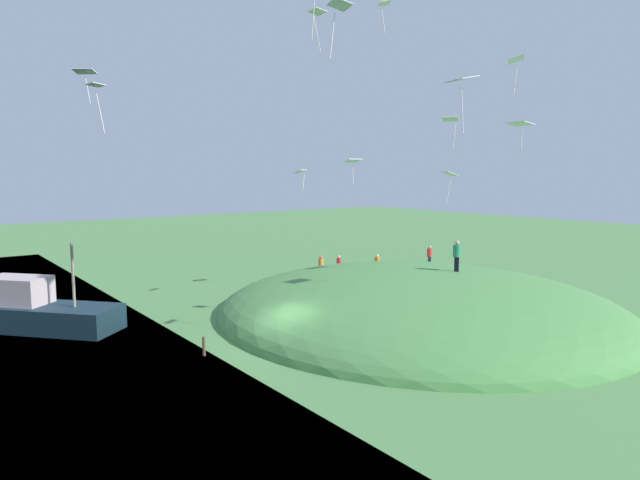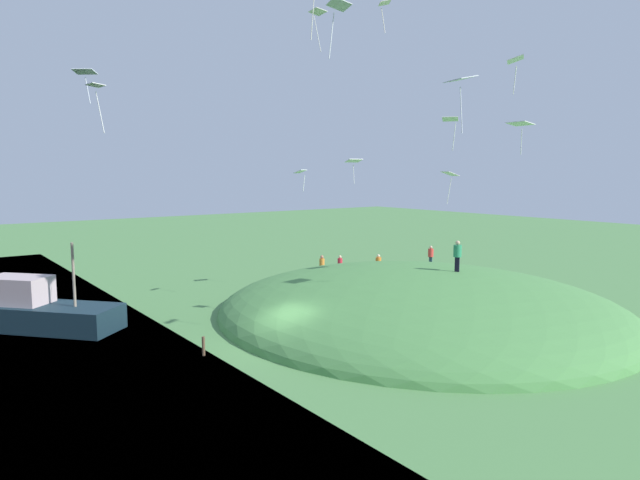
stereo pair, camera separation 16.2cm
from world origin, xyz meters
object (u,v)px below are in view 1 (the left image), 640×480
Objects in this scene: kite_2 at (339,7)px; person_near_shore at (377,262)px; kite_7 at (385,5)px; kite_8 at (300,172)px; kite_6 at (520,125)px; person_watching_kites at (457,252)px; boat_on_lake at (34,311)px; kite_3 at (317,14)px; mooring_post at (204,346)px; person_with_child at (339,263)px; kite_9 at (96,89)px; person_walking_path at (321,264)px; kite_4 at (85,73)px; kite_11 at (516,61)px; kite_5 at (353,162)px; kite_0 at (461,82)px; person_on_hilltop at (430,254)px; kite_10 at (451,121)px; kite_12 at (449,175)px.

person_near_shore is at bearing 42.69° from kite_2.
kite_8 is at bearing 92.41° from kite_7.
kite_6 is at bearing -11.00° from kite_2.
person_near_shore is (4.52, 11.54, -2.52)m from person_watching_kites.
kite_6 is (18.44, -16.15, 9.45)m from boat_on_lake.
kite_3 reaches higher than mooring_post.
person_with_child is 25.26m from kite_9.
person_walking_path is 1.25× the size of kite_4.
kite_5 is at bearing 74.92° from kite_11.
kite_8 is (-8.01, -6.08, 7.14)m from person_with_child.
kite_11 is at bearing -38.14° from kite_9.
kite_2 reaches higher than kite_6.
person_with_child is 19.81m from kite_3.
kite_5 is (-1.47, 7.58, 5.30)m from person_watching_kites.
person_walking_path is at bearing 73.85° from kite_5.
kite_0 is 7.54m from kite_6.
person_watching_kites is at bearing 52.39° from kite_11.
kite_8 is (-12.44, -0.57, 6.13)m from person_on_hilltop.
person_near_shore is 1.04× the size of person_with_child.
kite_8 reaches higher than person_on_hilltop.
person_on_hilltop is 19.83m from kite_3.
kite_2 reaches higher than mooring_post.
kite_8 is at bearing 16.23° from kite_9.
kite_5 reaches higher than mooring_post.
person_with_child is 24.49m from kite_11.
person_walking_path is 1.19× the size of kite_6.
kite_0 is at bearing 170.70° from boat_on_lake.
kite_3 is at bearing 115.24° from kite_6.
person_with_child is 24.94m from kite_4.
kite_11 is (-3.93, -14.59, 3.69)m from kite_5.
kite_10 reaches higher than person_with_child.
person_walking_path is at bearing 74.62° from kite_11.
kite_5 is 15.56m from kite_11.
kite_0 is 1.03× the size of kite_9.
kite_9 is 1.01× the size of kite_12.
person_walking_path reaches higher than mooring_post.
kite_0 reaches higher than person_with_child.
kite_0 is at bearing -113.47° from kite_7.
kite_4 reaches higher than person_with_child.
kite_7 reaches higher than kite_8.
person_walking_path is 19.10m from mooring_post.
kite_8 is 14.90m from kite_11.
kite_10 is (-2.04, 2.47, 0.22)m from kite_6.
kite_7 is at bearing 59.89° from person_watching_kites.
kite_9 is (-23.30, -8.05, 10.48)m from person_near_shore.
person_walking_path is at bearing -18.41° from person_near_shore.
person_with_child is 10.30m from kite_5.
person_on_hilltop is 7.14m from person_with_child.
kite_5 is 4.61m from kite_8.
boat_on_lake is at bearing 164.51° from kite_8.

